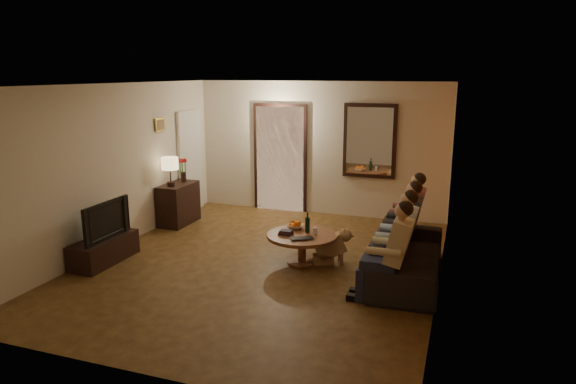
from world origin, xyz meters
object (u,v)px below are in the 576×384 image
(person_b, at_px, (399,242))
(person_c, at_px, (405,229))
(person_d, at_px, (409,218))
(wine_bottle, at_px, (308,222))
(sofa, at_px, (408,255))
(dog, at_px, (330,245))
(coffee_table, at_px, (302,248))
(person_a, at_px, (393,257))
(table_lamp, at_px, (170,172))
(tv_stand, at_px, (104,250))
(laptop, at_px, (303,240))
(tv, at_px, (101,220))
(bowl, at_px, (295,227))
(dresser, at_px, (179,204))

(person_b, height_order, person_c, same)
(person_d, xyz_separation_m, wine_bottle, (-1.39, -0.77, 0.01))
(sofa, xyz_separation_m, dog, (-1.14, 0.15, -0.04))
(dog, bearing_deg, coffee_table, 174.49)
(person_a, bearing_deg, dog, 134.90)
(table_lamp, xyz_separation_m, person_a, (4.23, -1.90, -0.43))
(table_lamp, relative_size, person_c, 0.45)
(person_d, bearing_deg, person_a, -90.00)
(person_b, relative_size, dog, 2.14)
(person_c, xyz_separation_m, wine_bottle, (-1.39, -0.17, 0.01))
(person_d, bearing_deg, wine_bottle, -151.03)
(tv_stand, height_order, laptop, laptop)
(tv, bearing_deg, wine_bottle, -70.03)
(person_c, distance_m, dog, 1.10)
(table_lamp, relative_size, sofa, 0.25)
(dog, xyz_separation_m, laptop, (-0.30, -0.39, 0.18))
(sofa, distance_m, dog, 1.15)
(tv_stand, height_order, person_d, person_d)
(sofa, distance_m, coffee_table, 1.54)
(person_a, relative_size, laptop, 3.65)
(person_d, bearing_deg, tv_stand, -156.93)
(sofa, height_order, person_b, person_b)
(tv, relative_size, wine_bottle, 3.15)
(sofa, height_order, bowl, sofa)
(person_a, bearing_deg, wine_bottle, 143.40)
(tv_stand, xyz_separation_m, person_c, (4.23, 1.20, 0.41))
(person_b, relative_size, wine_bottle, 3.87)
(tv_stand, bearing_deg, dog, 18.18)
(dresser, height_order, person_a, person_a)
(person_a, distance_m, person_d, 1.80)
(person_a, height_order, person_d, same)
(dresser, xyz_separation_m, sofa, (4.33, -1.22, -0.06))
(person_b, xyz_separation_m, dog, (-1.04, 0.45, -0.32))
(dresser, height_order, tv_stand, dresser)
(dresser, xyz_separation_m, coffee_table, (2.79, -1.19, -0.15))
(tv, bearing_deg, coffee_table, -71.52)
(person_a, bearing_deg, sofa, 83.66)
(tv_stand, height_order, bowl, bowl)
(dresser, relative_size, sofa, 0.39)
(tv_stand, xyz_separation_m, person_a, (4.23, 0.00, 0.41))
(person_d, height_order, bowl, person_d)
(table_lamp, relative_size, coffee_table, 0.52)
(bowl, bearing_deg, dresser, 159.59)
(dresser, xyz_separation_m, laptop, (2.89, -1.47, 0.08))
(person_c, bearing_deg, person_b, -90.00)
(dresser, height_order, table_lamp, table_lamp)
(dog, distance_m, coffee_table, 0.42)
(coffee_table, bearing_deg, sofa, -1.16)
(person_c, bearing_deg, bowl, -178.27)
(person_c, relative_size, dog, 2.14)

